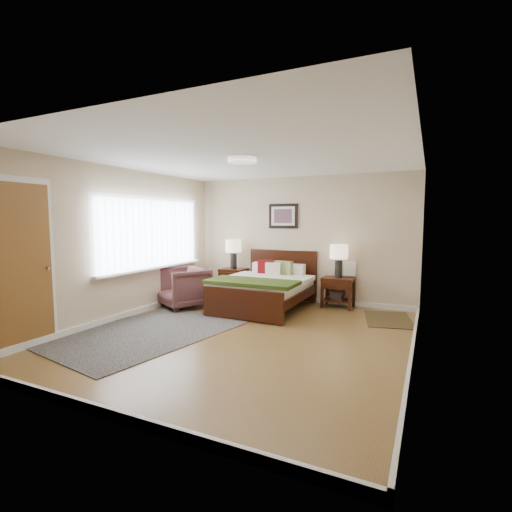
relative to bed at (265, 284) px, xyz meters
name	(u,v)px	position (x,y,z in m)	size (l,w,h in m)	color
floor	(243,335)	(0.35, -1.58, -0.47)	(5.00, 5.00, 0.00)	brown
back_wall	(300,240)	(0.35, 0.92, 0.78)	(4.50, 0.04, 2.50)	beige
front_wall	(98,269)	(0.35, -4.08, 0.78)	(4.50, 0.04, 2.50)	beige
left_wall	(122,244)	(-1.90, -1.58, 0.78)	(0.04, 5.00, 2.50)	beige
right_wall	(418,254)	(2.60, -1.58, 0.78)	(0.04, 5.00, 2.50)	beige
ceiling	(242,157)	(0.35, -1.58, 2.03)	(4.50, 5.00, 0.02)	white
window	(153,235)	(-1.85, -0.88, 0.91)	(0.11, 2.72, 1.32)	silver
door	(18,266)	(-1.88, -3.33, 0.60)	(0.06, 1.00, 2.18)	silver
ceil_fixture	(242,159)	(0.35, -1.58, 2.00)	(0.44, 0.44, 0.08)	white
bed	(265,284)	(0.00, 0.00, 0.00)	(1.56, 1.87, 1.01)	#361408
wall_art	(283,216)	(0.00, 0.89, 1.25)	(0.62, 0.05, 0.50)	black
nightstand_left	(233,274)	(-1.04, 0.67, 0.02)	(0.51, 0.46, 0.61)	#361408
nightstand_right	(338,289)	(1.19, 0.68, -0.12)	(0.57, 0.43, 0.57)	#361408
lamp_left	(234,249)	(-1.04, 0.69, 0.57)	(0.33, 0.33, 0.61)	black
lamp_right	(339,255)	(1.19, 0.69, 0.53)	(0.33, 0.33, 0.61)	black
armchair	(184,287)	(-1.45, -0.53, -0.09)	(0.80, 0.82, 0.75)	brown
rug_persian	(144,333)	(-1.00, -2.12, -0.46)	(1.86, 2.62, 0.01)	#0B123A
rug_navy	(388,319)	(2.15, 0.17, -0.46)	(0.71, 1.07, 0.01)	black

